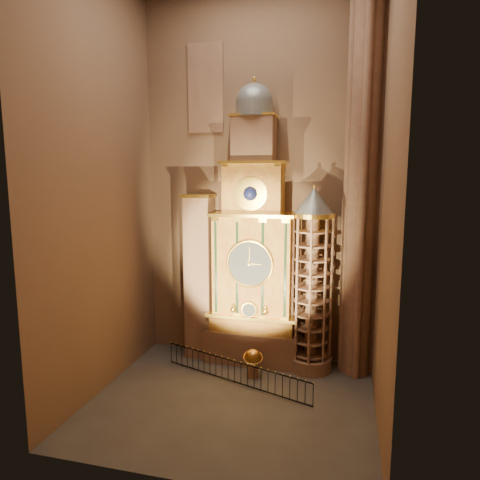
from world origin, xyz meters
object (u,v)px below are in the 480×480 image
(portrait_tower, at_px, (200,276))
(stair_turret, at_px, (312,282))
(iron_railing, at_px, (234,372))
(astronomical_clock, at_px, (253,254))
(celestial_globe, at_px, (253,360))

(portrait_tower, distance_m, stair_turret, 6.91)
(stair_turret, distance_m, iron_railing, 6.63)
(portrait_tower, xyz_separation_m, iron_railing, (3.05, -3.14, -4.47))
(astronomical_clock, height_order, celestial_globe, astronomical_clock)
(astronomical_clock, distance_m, portrait_tower, 3.73)
(celestial_globe, bearing_deg, portrait_tower, 151.39)
(portrait_tower, height_order, celestial_globe, portrait_tower)
(portrait_tower, height_order, iron_railing, portrait_tower)
(portrait_tower, xyz_separation_m, celestial_globe, (3.86, -2.11, -4.17))
(astronomical_clock, xyz_separation_m, stair_turret, (3.50, -0.26, -1.41))
(astronomical_clock, height_order, iron_railing, astronomical_clock)
(stair_turret, xyz_separation_m, iron_railing, (-3.85, -2.86, -4.59))
(astronomical_clock, bearing_deg, celestial_globe, -77.48)
(astronomical_clock, distance_m, iron_railing, 6.77)
(astronomical_clock, relative_size, portrait_tower, 1.64)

